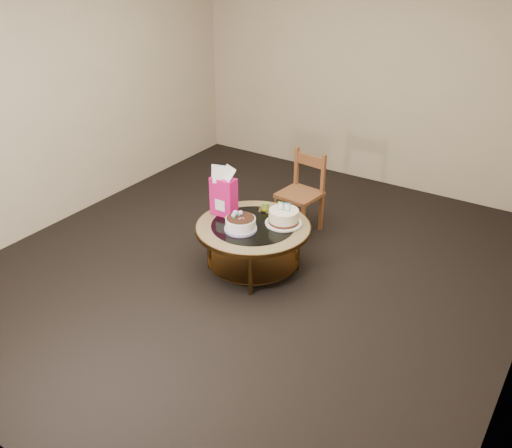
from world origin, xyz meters
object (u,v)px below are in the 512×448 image
Objects in this scene: cream_cake at (284,217)px; gift_bag at (224,191)px; decorated_cake at (240,224)px; dining_chair at (302,193)px; coffee_table at (253,233)px.

gift_bag is (-0.55, -0.13, 0.16)m from cream_cake.
dining_chair is at bearing 88.31° from decorated_cake.
cream_cake is (0.25, 0.30, 0.01)m from decorated_cake.
cream_cake is 0.59m from gift_bag.
dining_chair reaches higher than cream_cake.
decorated_cake is at bearing -85.15° from dining_chair.
gift_bag is (-0.33, 0.03, 0.31)m from coffee_table.
cream_cake is 0.71× the size of gift_bag.
cream_cake is (0.21, 0.16, 0.14)m from coffee_table.
dining_chair is at bearing 70.25° from gift_bag.
decorated_cake is 0.62× the size of gift_bag.
dining_chair is (0.03, 1.04, -0.10)m from decorated_cake.
cream_cake is 0.78m from dining_chair.
coffee_table is 3.13× the size of cream_cake.
coffee_table is 3.61× the size of decorated_cake.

